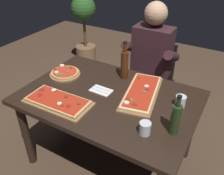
# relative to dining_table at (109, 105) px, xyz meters

# --- Properties ---
(ground_plane) EXTENTS (6.40, 6.40, 0.00)m
(ground_plane) POSITION_rel_dining_table_xyz_m (0.00, 0.00, -0.64)
(ground_plane) COLOR #4C3828
(dining_table) EXTENTS (1.40, 0.96, 0.74)m
(dining_table) POSITION_rel_dining_table_xyz_m (0.00, 0.00, 0.00)
(dining_table) COLOR black
(dining_table) RESTS_ON ground_plane
(pizza_rectangular_front) EXTENTS (0.53, 0.27, 0.05)m
(pizza_rectangular_front) POSITION_rel_dining_table_xyz_m (-0.28, -0.29, 0.12)
(pizza_rectangular_front) COLOR olive
(pizza_rectangular_front) RESTS_ON dining_table
(pizza_rectangular_left) EXTENTS (0.36, 0.62, 0.05)m
(pizza_rectangular_left) POSITION_rel_dining_table_xyz_m (0.22, 0.15, 0.12)
(pizza_rectangular_left) COLOR brown
(pizza_rectangular_left) RESTS_ON dining_table
(pizza_round_far) EXTENTS (0.28, 0.28, 0.05)m
(pizza_round_far) POSITION_rel_dining_table_xyz_m (-0.52, 0.08, 0.11)
(pizza_round_far) COLOR olive
(pizza_round_far) RESTS_ON dining_table
(wine_bottle_dark) EXTENTS (0.07, 0.07, 0.35)m
(wine_bottle_dark) POSITION_rel_dining_table_xyz_m (-0.03, 0.31, 0.24)
(wine_bottle_dark) COLOR #47230F
(wine_bottle_dark) RESTS_ON dining_table
(oil_bottle_amber) EXTENTS (0.06, 0.06, 0.29)m
(oil_bottle_amber) POSITION_rel_dining_table_xyz_m (0.58, -0.15, 0.21)
(oil_bottle_amber) COLOR #233819
(oil_bottle_amber) RESTS_ON dining_table
(tumbler_near_camera) EXTENTS (0.08, 0.08, 0.09)m
(tumbler_near_camera) POSITION_rel_dining_table_xyz_m (0.42, -0.25, 0.13)
(tumbler_near_camera) COLOR silver
(tumbler_near_camera) RESTS_ON dining_table
(tumbler_far_side) EXTENTS (0.08, 0.08, 0.09)m
(tumbler_far_side) POSITION_rel_dining_table_xyz_m (0.54, 0.15, 0.14)
(tumbler_far_side) COLOR silver
(tumbler_far_side) RESTS_ON dining_table
(napkin_cutlery_set) EXTENTS (0.18, 0.11, 0.01)m
(napkin_cutlery_set) POSITION_rel_dining_table_xyz_m (-0.09, 0.03, 0.10)
(napkin_cutlery_set) COLOR white
(napkin_cutlery_set) RESTS_ON dining_table
(diner_chair) EXTENTS (0.44, 0.44, 0.87)m
(diner_chair) POSITION_rel_dining_table_xyz_m (0.05, 0.86, -0.16)
(diner_chair) COLOR black
(diner_chair) RESTS_ON ground_plane
(seated_diner) EXTENTS (0.53, 0.41, 1.33)m
(seated_diner) POSITION_rel_dining_table_xyz_m (0.05, 0.74, 0.10)
(seated_diner) COLOR #23232D
(seated_diner) RESTS_ON ground_plane
(potted_plant_corner) EXTENTS (0.37, 0.37, 1.09)m
(potted_plant_corner) POSITION_rel_dining_table_xyz_m (-1.39, 1.58, -0.03)
(potted_plant_corner) COLOR #846042
(potted_plant_corner) RESTS_ON ground_plane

